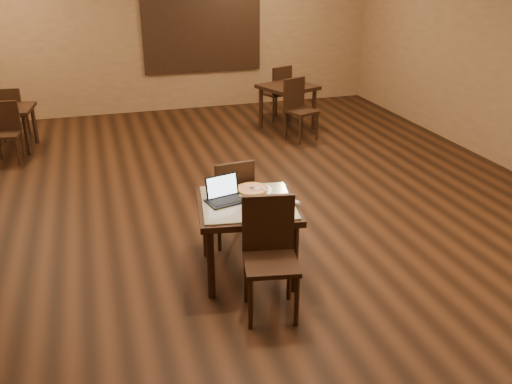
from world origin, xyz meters
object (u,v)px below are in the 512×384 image
object	(u,v)px
laptop	(224,194)
other_table_b_chair_far	(12,111)
chair_main_far	(232,197)
other_table_a	(288,93)
other_table_b_chair_near	(6,129)
chair_main_near	(270,249)
other_table_b	(8,115)
other_table_a_chair_far	(278,90)
tiled_table	(247,212)
other_table_a_chair_near	(298,106)
pizza_pan	(252,190)

from	to	relation	value
laptop	other_table_b_chair_far	distance (m)	5.59
chair_main_far	other_table_a	xyz separation A→B (m)	(2.03, 3.84, 0.11)
chair_main_far	other_table_b_chair_near	bearing A→B (deg)	-58.80
chair_main_near	other_table_b	size ratio (longest dim) A/B	1.26
other_table_a	other_table_b_chair_near	distance (m)	4.60
other_table_a_chair_far	other_table_b	distance (m)	4.65
tiled_table	chair_main_far	xyz separation A→B (m)	(0.01, 0.62, -0.12)
chair_main_far	laptop	distance (m)	0.62
tiled_table	chair_main_near	bearing A→B (deg)	-79.49
chair_main_far	other_table_b_chair_near	distance (m)	4.33
other_table_a_chair_near	other_table_b_chair_near	xyz separation A→B (m)	(-4.55, 0.25, -0.07)
laptop	other_table_a_chair_near	world-z (taller)	other_table_a_chair_near
chair_main_near	other_table_b_chair_near	world-z (taller)	chair_main_near
tiled_table	laptop	xyz separation A→B (m)	(-0.20, 0.10, 0.16)
chair_main_far	pizza_pan	distance (m)	0.45
other_table_a	other_table_b_chair_near	size ratio (longest dim) A/B	1.20
laptop	other_table_a	bearing A→B (deg)	49.14
other_table_b_chair_far	chair_main_far	bearing A→B (deg)	126.44
other_table_a_chair_near	tiled_table	bearing A→B (deg)	-138.13
pizza_pan	other_table_b_chair_near	bearing A→B (deg)	124.66
other_table_b_chair_far	other_table_a_chair_near	bearing A→B (deg)	171.03
chair_main_near	laptop	xyz separation A→B (m)	(-0.22, 0.71, 0.24)
pizza_pan	other_table_a_chair_far	bearing A→B (deg)	68.01
pizza_pan	other_table_a_chair_near	distance (m)	4.08
other_table_a_chair_far	other_table_b_chair_far	xyz separation A→B (m)	(-4.64, 0.10, -0.07)
tiled_table	other_table_b_chair_far	distance (m)	5.76
other_table_b	other_table_a_chair_near	bearing A→B (deg)	-2.75
chair_main_far	other_table_b_chair_far	size ratio (longest dim) A/B	1.07
chair_main_near	other_table_b	xyz separation A→B (m)	(-2.58, 5.24, -0.01)
chair_main_far	other_table_a	bearing A→B (deg)	-122.86
chair_main_near	other_table_a_chair_near	bearing A→B (deg)	76.92
laptop	other_table_a_chair_far	xyz separation A→B (m)	(2.26, 4.95, -0.25)
other_table_b	other_table_b_chair_near	bearing A→B (deg)	-82.14
chair_main_near	other_table_b_chair_far	distance (m)	6.32
other_table_a	other_table_a_chair_far	world-z (taller)	other_table_a_chair_far
laptop	other_table_b_chair_far	xyz separation A→B (m)	(-2.37, 5.05, -0.31)
other_table_a_chair_near	other_table_b_chair_far	size ratio (longest dim) A/B	1.13
chair_main_far	tiled_table	bearing A→B (deg)	84.25
laptop	pizza_pan	distance (m)	0.35
other_table_b_chair_near	other_table_a_chair_far	bearing A→B (deg)	18.44
chair_main_near	pizza_pan	world-z (taller)	chair_main_near
pizza_pan	other_table_b_chair_far	size ratio (longest dim) A/B	0.43
tiled_table	other_table_b	distance (m)	5.29
tiled_table	other_table_a	size ratio (longest dim) A/B	0.97
other_table_b	pizza_pan	bearing A→B (deg)	-51.74
tiled_table	other_table_a	bearing A→B (deg)	74.38
other_table_a_chair_far	other_table_b_chair_near	xyz separation A→B (m)	(-4.62, -0.95, -0.07)
other_table_a_chair_near	other_table_b	world-z (taller)	other_table_a_chair_near
chair_main_near	other_table_a	bearing A→B (deg)	79.16
pizza_pan	other_table_b	world-z (taller)	pizza_pan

